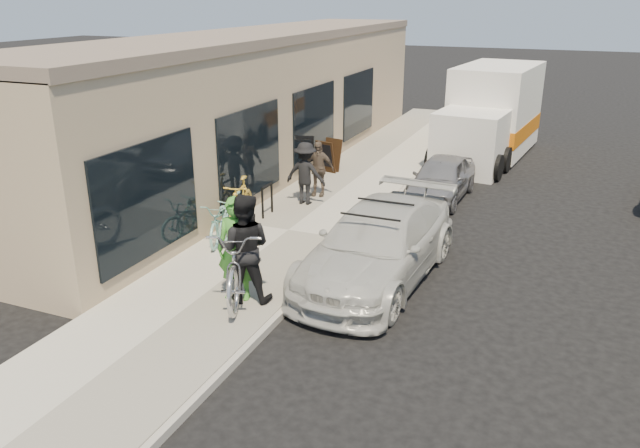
% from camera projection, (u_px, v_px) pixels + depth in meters
% --- Properties ---
extents(ground, '(120.00, 120.00, 0.00)m').
position_uv_depth(ground, '(318.00, 308.00, 11.09)').
color(ground, black).
rests_on(ground, ground).
extents(sidewalk, '(3.00, 34.00, 0.15)m').
position_uv_depth(sidewalk, '(288.00, 233.00, 14.39)').
color(sidewalk, '#B3AFA1').
rests_on(sidewalk, ground).
extents(curb, '(0.12, 34.00, 0.13)m').
position_uv_depth(curb, '(352.00, 243.00, 13.83)').
color(curb, '#A5A097').
rests_on(curb, ground).
extents(storefront, '(3.60, 20.00, 4.22)m').
position_uv_depth(storefront, '(262.00, 102.00, 19.17)').
color(storefront, tan).
rests_on(storefront, ground).
extents(bike_rack, '(0.06, 0.56, 0.78)m').
position_uv_depth(bike_rack, '(267.00, 197.00, 15.15)').
color(bike_rack, black).
rests_on(bike_rack, sidewalk).
extents(sandwich_board, '(0.71, 0.72, 0.98)m').
position_uv_depth(sandwich_board, '(329.00, 156.00, 18.90)').
color(sandwich_board, black).
rests_on(sandwich_board, sidewalk).
extents(sedan_white, '(2.35, 5.09, 1.48)m').
position_uv_depth(sedan_white, '(378.00, 245.00, 11.99)').
color(sedan_white, beige).
rests_on(sedan_white, ground).
extents(sedan_silver, '(1.50, 3.46, 1.16)m').
position_uv_depth(sedan_silver, '(441.00, 178.00, 16.83)').
color(sedan_silver, gray).
rests_on(sedan_silver, ground).
extents(moving_truck, '(2.90, 6.32, 3.01)m').
position_uv_depth(moving_truck, '(491.00, 117.00, 21.08)').
color(moving_truck, white).
rests_on(moving_truck, ground).
extents(tandem_bike, '(1.79, 2.78, 1.38)m').
position_uv_depth(tandem_bike, '(242.00, 258.00, 11.10)').
color(tandem_bike, '#B4B4B6').
rests_on(tandem_bike, sidewalk).
extents(woman_rider, '(0.77, 0.59, 1.87)m').
position_uv_depth(woman_rider, '(236.00, 249.00, 10.84)').
color(woman_rider, '#3F9030').
rests_on(woman_rider, sidewalk).
extents(man_standing, '(1.12, 0.98, 1.96)m').
position_uv_depth(man_standing, '(244.00, 248.00, 10.77)').
color(man_standing, black).
rests_on(man_standing, sidewalk).
extents(cruiser_bike_a, '(0.61, 1.60, 0.94)m').
position_uv_depth(cruiser_bike_a, '(234.00, 215.00, 13.92)').
color(cruiser_bike_a, '#83C4B7').
rests_on(cruiser_bike_a, sidewalk).
extents(cruiser_bike_b, '(1.10, 1.86, 0.93)m').
position_uv_depth(cruiser_bike_b, '(222.00, 220.00, 13.62)').
color(cruiser_bike_b, '#83C4B7').
rests_on(cruiser_bike_b, sidewalk).
extents(cruiser_bike_c, '(0.97, 1.97, 1.14)m').
position_uv_depth(cruiser_bike_c, '(241.00, 204.00, 14.34)').
color(cruiser_bike_c, gold).
rests_on(cruiser_bike_c, sidewalk).
extents(bystander_a, '(1.07, 0.65, 1.61)m').
position_uv_depth(bystander_a, '(305.00, 173.00, 15.91)').
color(bystander_a, black).
rests_on(bystander_a, sidewalk).
extents(bystander_b, '(0.91, 0.48, 1.48)m').
position_uv_depth(bystander_b, '(318.00, 169.00, 16.58)').
color(bystander_b, brown).
rests_on(bystander_b, sidewalk).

